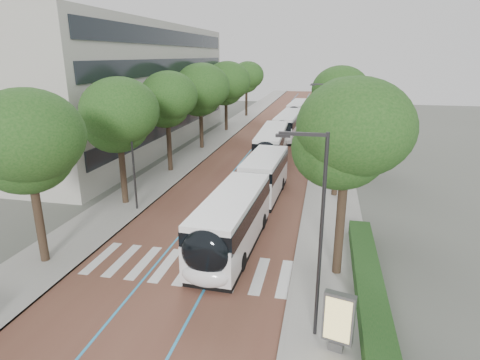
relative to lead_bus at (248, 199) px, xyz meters
name	(u,v)px	position (x,y,z in m)	size (l,w,h in m)	color
ground	(178,277)	(-2.06, -7.48, -1.63)	(160.00, 160.00, 0.00)	#51544C
road	(277,132)	(-2.06, 32.52, -1.62)	(11.00, 140.00, 0.02)	brown
sidewalk_left	(226,130)	(-9.56, 32.52, -1.57)	(4.00, 140.00, 0.12)	gray
sidewalk_right	(331,134)	(5.44, 32.52, -1.57)	(4.00, 140.00, 0.12)	gray
kerb_left	(239,131)	(-7.66, 32.52, -1.57)	(0.20, 140.00, 0.14)	gray
kerb_right	(317,134)	(3.54, 32.52, -1.57)	(0.20, 140.00, 0.14)	gray
zebra_crossing	(189,267)	(-1.86, -6.48, -1.60)	(10.55, 3.60, 0.01)	silver
lane_line_left	(266,132)	(-3.66, 32.52, -1.60)	(0.12, 126.00, 0.01)	#2992CF
lane_line_right	(288,133)	(-0.46, 32.52, -1.60)	(0.12, 126.00, 0.01)	#2992CF
office_building	(104,86)	(-21.54, 20.52, 5.37)	(18.11, 40.00, 14.00)	#A09E94
hedge	(370,290)	(7.04, -7.48, -1.11)	(1.20, 14.00, 0.80)	#143A15
streetlight_near	(317,223)	(4.56, -10.48, 3.19)	(1.82, 0.20, 8.00)	#28282A
streetlight_far	(325,119)	(4.56, 14.52, 3.19)	(1.82, 0.20, 8.00)	#28282A
lamp_post_left	(133,154)	(-8.16, 0.52, 2.49)	(0.14, 0.14, 8.00)	#28282A
trees_left	(199,93)	(-9.56, 19.98, 4.82)	(6.48, 60.49, 9.23)	black
trees_right	(338,101)	(5.64, 14.56, 4.92)	(6.02, 47.05, 9.15)	black
lead_bus	(248,199)	(0.00, 0.00, 0.00)	(3.25, 18.48, 3.20)	black
bus_queued_0	(272,145)	(-0.73, 16.56, 0.00)	(2.91, 12.47, 3.20)	silver
bus_queued_1	(288,126)	(-0.25, 29.18, 0.00)	(3.01, 12.49, 3.20)	silver
bus_queued_2	(298,112)	(0.01, 43.24, 0.00)	(3.02, 12.49, 3.20)	silver
ad_panel	(338,321)	(5.54, -11.18, -0.28)	(1.17, 0.57, 2.34)	#59595B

